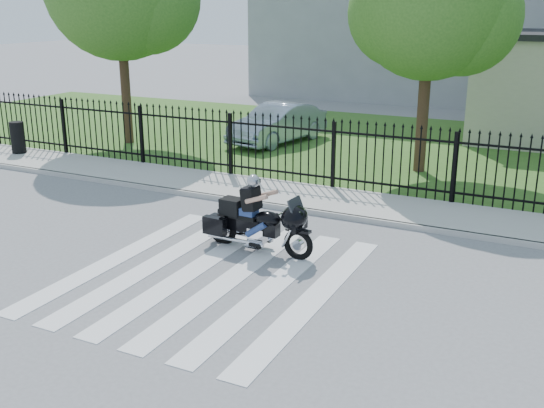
% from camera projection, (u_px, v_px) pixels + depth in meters
% --- Properties ---
extents(ground, '(120.00, 120.00, 0.00)m').
position_uv_depth(ground, '(210.00, 276.00, 11.23)').
color(ground, slate).
rests_on(ground, ground).
extents(crosswalk, '(5.00, 5.50, 0.01)m').
position_uv_depth(crosswalk, '(210.00, 276.00, 11.22)').
color(crosswalk, silver).
rests_on(crosswalk, ground).
extents(sidewalk, '(40.00, 2.00, 0.12)m').
position_uv_depth(sidewalk, '(318.00, 199.00, 15.49)').
color(sidewalk, '#ADAAA3').
rests_on(sidewalk, ground).
extents(curb, '(40.00, 0.12, 0.12)m').
position_uv_depth(curb, '(301.00, 210.00, 14.63)').
color(curb, '#ADAAA3').
rests_on(curb, ground).
extents(grass_strip, '(40.00, 12.00, 0.02)m').
position_uv_depth(grass_strip, '(396.00, 146.00, 21.50)').
color(grass_strip, '#325C1F').
rests_on(grass_strip, ground).
extents(iron_fence, '(26.00, 0.04, 1.80)m').
position_uv_depth(iron_fence, '(333.00, 157.00, 16.09)').
color(iron_fence, black).
rests_on(iron_fence, ground).
extents(tree_mid, '(4.20, 4.20, 6.78)m').
position_uv_depth(tree_mid, '(431.00, 1.00, 16.90)').
color(tree_mid, '#382316').
rests_on(tree_mid, ground).
extents(motorcycle_rider, '(2.35, 0.80, 1.55)m').
position_uv_depth(motorcycle_rider, '(256.00, 219.00, 12.23)').
color(motorcycle_rider, black).
rests_on(motorcycle_rider, ground).
extents(parked_car, '(2.21, 4.24, 1.33)m').
position_uv_depth(parked_car, '(278.00, 123.00, 21.85)').
color(parked_car, '#8F9DB4').
rests_on(parked_car, grass_strip).
extents(litter_bin, '(0.58, 0.58, 0.98)m').
position_uv_depth(litter_bin, '(18.00, 137.00, 19.92)').
color(litter_bin, black).
rests_on(litter_bin, sidewalk).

